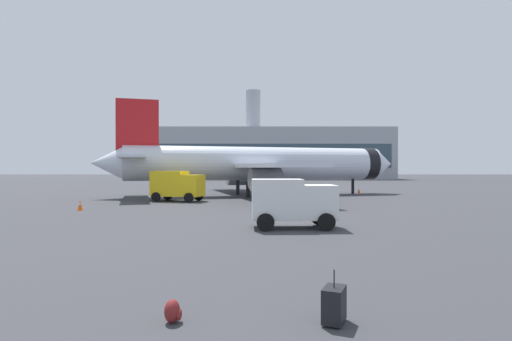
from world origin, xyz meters
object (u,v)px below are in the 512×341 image
object	(u,v)px
airplane_at_gate	(256,164)
traveller_backpack	(172,311)
service_truck	(176,184)
cargo_van	(291,201)
rolling_suitcase	(333,304)
safety_cone_near	(357,191)
safety_cone_mid	(79,205)

from	to	relation	value
airplane_at_gate	traveller_backpack	world-z (taller)	airplane_at_gate
service_truck	traveller_backpack	xyz separation A→B (m)	(5.86, -30.70, -1.37)
service_truck	cargo_van	distance (m)	19.91
service_truck	cargo_van	size ratio (longest dim) A/B	1.17
rolling_suitcase	traveller_backpack	world-z (taller)	rolling_suitcase
service_truck	cargo_van	bearing A→B (deg)	-61.52
safety_cone_near	rolling_suitcase	xyz separation A→B (m)	(-11.43, -43.33, 0.07)
airplane_at_gate	service_truck	bearing A→B (deg)	-134.66
rolling_suitcase	traveller_backpack	distance (m)	3.31
service_truck	safety_cone_near	distance (m)	24.18
cargo_van	traveller_backpack	world-z (taller)	cargo_van
rolling_suitcase	airplane_at_gate	bearing A→B (deg)	92.11
service_truck	safety_cone_mid	size ratio (longest dim) A/B	6.82
cargo_van	traveller_backpack	bearing A→B (deg)	-105.38
safety_cone_near	traveller_backpack	world-z (taller)	safety_cone_near
airplane_at_gate	rolling_suitcase	distance (m)	38.74
airplane_at_gate	rolling_suitcase	xyz separation A→B (m)	(1.42, -38.58, -3.27)
airplane_at_gate	safety_cone_mid	xyz separation A→B (m)	(-13.45, -16.18, -3.28)
service_truck	rolling_suitcase	world-z (taller)	service_truck
traveller_backpack	safety_cone_near	bearing A→B (deg)	71.20
traveller_backpack	rolling_suitcase	bearing A→B (deg)	-0.74
rolling_suitcase	traveller_backpack	bearing A→B (deg)	179.26
service_truck	cargo_van	xyz separation A→B (m)	(9.49, -17.50, -0.16)
airplane_at_gate	traveller_backpack	size ratio (longest dim) A/B	73.35
safety_cone_mid	cargo_van	bearing A→B (deg)	-31.07
safety_cone_mid	rolling_suitcase	world-z (taller)	rolling_suitcase
airplane_at_gate	safety_cone_near	size ratio (longest dim) A/B	54.68
service_truck	cargo_van	world-z (taller)	service_truck
airplane_at_gate	service_truck	size ratio (longest dim) A/B	6.75
cargo_van	safety_cone_near	world-z (taller)	cargo_van
traveller_backpack	safety_cone_mid	bearing A→B (deg)	117.36
airplane_at_gate	safety_cone_near	distance (m)	14.11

